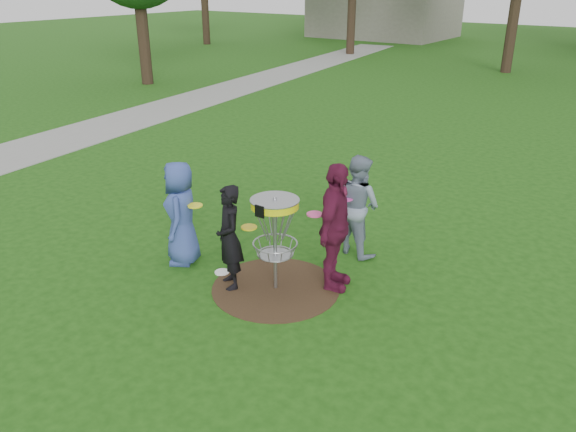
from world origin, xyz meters
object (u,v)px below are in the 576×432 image
Objects in this scene: player_black at (229,238)px; player_blue at (181,213)px; player_grey at (357,205)px; player_maroon at (335,228)px; disc_golf_basket at (275,222)px.

player_blue is at bearing -152.68° from player_black.
player_grey reaches higher than player_black.
player_blue is 2.36m from player_maroon.
player_grey reaches higher than player_blue.
player_grey is at bearing 99.96° from player_black.
player_black is 1.09× the size of disc_golf_basket.
player_grey is (1.98, 1.80, 0.00)m from player_blue.
player_grey is at bearing -2.11° from player_maroon.
player_blue is 2.68m from player_grey.
disc_golf_basket is at bearing 92.62° from player_grey.
player_grey reaches higher than disc_golf_basket.
player_maroon reaches higher than player_black.
disc_golf_basket is (-0.63, -0.52, 0.11)m from player_maroon.
player_grey is 0.88× the size of player_maroon.
player_grey is 1.16m from player_maroon.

